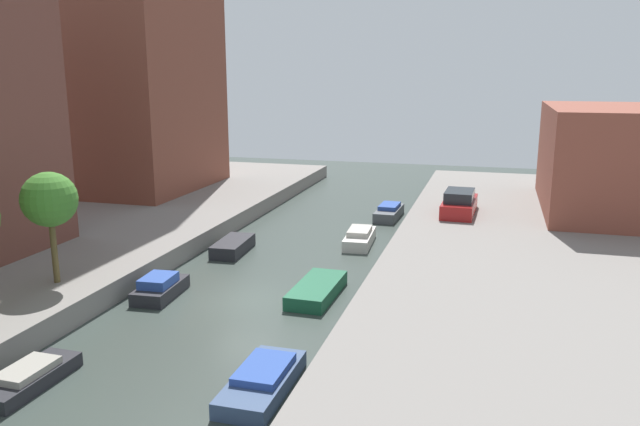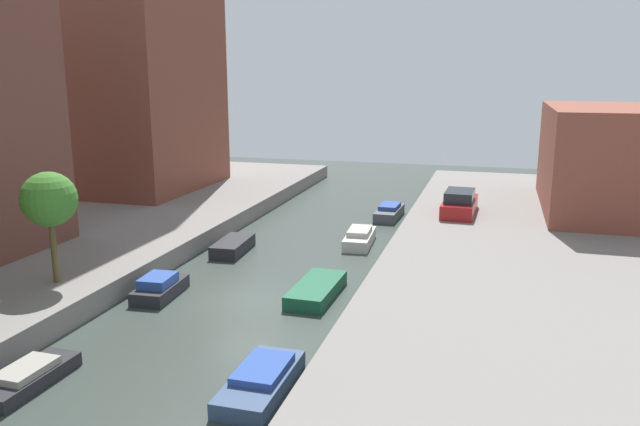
# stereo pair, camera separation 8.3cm
# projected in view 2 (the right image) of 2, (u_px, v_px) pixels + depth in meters

# --- Properties ---
(ground_plane) EXTENTS (84.00, 84.00, 0.00)m
(ground_plane) POSITION_uv_depth(u_px,v_px,m) (244.00, 300.00, 26.70)
(ground_plane) COLOR #333D38
(quay_right) EXTENTS (20.00, 64.00, 1.00)m
(quay_right) POSITION_uv_depth(u_px,v_px,m) (628.00, 328.00, 22.59)
(quay_right) COLOR gray
(quay_right) RESTS_ON ground_plane
(apartment_tower_far) EXTENTS (10.00, 11.81, 26.40)m
(apartment_tower_far) POSITION_uv_depth(u_px,v_px,m) (126.00, 4.00, 44.38)
(apartment_tower_far) COLOR brown
(apartment_tower_far) RESTS_ON quay_left
(low_block_right) EXTENTS (10.00, 13.32, 6.44)m
(low_block_right) POSITION_uv_depth(u_px,v_px,m) (631.00, 160.00, 38.42)
(low_block_right) COLOR brown
(low_block_right) RESTS_ON quay_right
(street_tree_2) EXTENTS (2.24, 2.24, 4.63)m
(street_tree_2) POSITION_uv_depth(u_px,v_px,m) (49.00, 200.00, 25.19)
(street_tree_2) COLOR brown
(street_tree_2) RESTS_ON quay_left
(parked_car) EXTENTS (2.03, 4.80, 1.50)m
(parked_car) POSITION_uv_depth(u_px,v_px,m) (460.00, 204.00, 38.21)
(parked_car) COLOR maroon
(parked_car) RESTS_ON quay_right
(moored_boat_left_2) EXTENTS (1.37, 3.43, 0.69)m
(moored_boat_left_2) POSITION_uv_depth(u_px,v_px,m) (28.00, 377.00, 19.36)
(moored_boat_left_2) COLOR #232328
(moored_boat_left_2) RESTS_ON ground_plane
(moored_boat_left_3) EXTENTS (1.64, 3.10, 0.97)m
(moored_boat_left_3) POSITION_uv_depth(u_px,v_px,m) (160.00, 288.00, 27.03)
(moored_boat_left_3) COLOR #232328
(moored_boat_left_3) RESTS_ON ground_plane
(moored_boat_left_4) EXTENTS (1.67, 3.49, 0.68)m
(moored_boat_left_4) POSITION_uv_depth(u_px,v_px,m) (233.00, 246.00, 33.66)
(moored_boat_left_4) COLOR #232328
(moored_boat_left_4) RESTS_ON ground_plane
(moored_boat_right_2) EXTENTS (1.62, 4.01, 0.75)m
(moored_boat_right_2) POSITION_uv_depth(u_px,v_px,m) (261.00, 380.00, 19.10)
(moored_boat_right_2) COLOR #33476B
(moored_boat_right_2) RESTS_ON ground_plane
(moored_boat_right_3) EXTENTS (1.73, 4.18, 0.60)m
(moored_boat_right_3) POSITION_uv_depth(u_px,v_px,m) (316.00, 290.00, 27.06)
(moored_boat_right_3) COLOR #195638
(moored_boat_right_3) RESTS_ON ground_plane
(moored_boat_right_4) EXTENTS (1.61, 3.88, 0.93)m
(moored_boat_right_4) POSITION_uv_depth(u_px,v_px,m) (360.00, 238.00, 35.17)
(moored_boat_right_4) COLOR beige
(moored_boat_right_4) RESTS_ON ground_plane
(moored_boat_right_5) EXTENTS (1.49, 3.87, 0.92)m
(moored_boat_right_5) POSITION_uv_depth(u_px,v_px,m) (389.00, 212.00, 41.52)
(moored_boat_right_5) COLOR #4C5156
(moored_boat_right_5) RESTS_ON ground_plane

